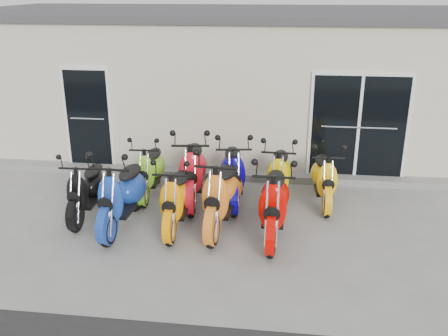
{
  "coord_description": "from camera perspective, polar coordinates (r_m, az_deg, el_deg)",
  "views": [
    {
      "loc": [
        1.07,
        -8.02,
        3.97
      ],
      "look_at": [
        0.0,
        0.6,
        0.75
      ],
      "focal_mm": 40.0,
      "sensor_mm": 36.0,
      "label": 1
    }
  ],
  "objects": [
    {
      "name": "ground",
      "position": [
        9.02,
        -0.47,
        -5.79
      ],
      "size": [
        80.0,
        80.0,
        0.0
      ],
      "primitive_type": "plane",
      "color": "gray",
      "rests_on": "ground"
    },
    {
      "name": "building",
      "position": [
        13.48,
        2.46,
        10.19
      ],
      "size": [
        14.0,
        6.0,
        3.2
      ],
      "primitive_type": "cube",
      "color": "beige",
      "rests_on": "ground"
    },
    {
      "name": "roof_cap",
      "position": [
        13.29,
        2.57,
        17.34
      ],
      "size": [
        14.2,
        6.2,
        0.16
      ],
      "primitive_type": "cube",
      "color": "#3F3F42",
      "rests_on": "building"
    },
    {
      "name": "front_step",
      "position": [
        10.83,
        0.93,
        -0.76
      ],
      "size": [
        14.0,
        0.4,
        0.15
      ],
      "primitive_type": "cube",
      "color": "gray",
      "rests_on": "ground"
    },
    {
      "name": "door_left",
      "position": [
        11.38,
        -15.26,
        5.84
      ],
      "size": [
        1.07,
        0.08,
        2.22
      ],
      "primitive_type": "cube",
      "color": "black",
      "rests_on": "front_step"
    },
    {
      "name": "door_right",
      "position": [
        10.66,
        15.14,
        4.89
      ],
      "size": [
        2.02,
        0.08,
        2.22
      ],
      "primitive_type": "cube",
      "color": "black",
      "rests_on": "front_step"
    },
    {
      "name": "scooter_front_black",
      "position": [
        9.17,
        -15.46,
        -1.58
      ],
      "size": [
        0.7,
        1.81,
        1.33
      ],
      "primitive_type": null,
      "rotation": [
        0.0,
        0.0,
        0.03
      ],
      "color": "black",
      "rests_on": "ground"
    },
    {
      "name": "scooter_front_blue",
      "position": [
        8.61,
        -11.64,
        -2.01
      ],
      "size": [
        0.84,
        2.09,
        1.52
      ],
      "primitive_type": null,
      "rotation": [
        0.0,
        0.0,
        -0.05
      ],
      "color": "#163B9E",
      "rests_on": "ground"
    },
    {
      "name": "scooter_front_orange_a",
      "position": [
        8.47,
        -5.39,
        -2.51
      ],
      "size": [
        0.71,
        1.89,
        1.39
      ],
      "primitive_type": null,
      "rotation": [
        0.0,
        0.0,
        0.01
      ],
      "color": "#FF9200",
      "rests_on": "ground"
    },
    {
      "name": "scooter_front_orange_b",
      "position": [
        8.4,
        -0.2,
        -1.94
      ],
      "size": [
        0.97,
        2.19,
        1.57
      ],
      "primitive_type": null,
      "rotation": [
        0.0,
        0.0,
        -0.09
      ],
      "color": "orange",
      "rests_on": "ground"
    },
    {
      "name": "scooter_front_red",
      "position": [
        8.16,
        5.76,
        -2.92
      ],
      "size": [
        0.8,
        2.08,
        1.53
      ],
      "primitive_type": null,
      "rotation": [
        0.0,
        0.0,
        -0.02
      ],
      "color": "#D90500",
      "rests_on": "ground"
    },
    {
      "name": "scooter_back_green",
      "position": [
        9.87,
        -8.48,
        0.5
      ],
      "size": [
        0.73,
        1.82,
        1.32
      ],
      "primitive_type": null,
      "rotation": [
        0.0,
        0.0,
        0.05
      ],
      "color": "#79C726",
      "rests_on": "ground"
    },
    {
      "name": "scooter_back_red",
      "position": [
        9.47,
        -3.62,
        0.65
      ],
      "size": [
        1.03,
        2.21,
        1.57
      ],
      "primitive_type": null,
      "rotation": [
        0.0,
        0.0,
        0.12
      ],
      "color": "red",
      "rests_on": "ground"
    },
    {
      "name": "scooter_back_blue",
      "position": [
        9.43,
        1.05,
        0.34
      ],
      "size": [
        0.99,
        2.1,
        1.49
      ],
      "primitive_type": null,
      "rotation": [
        0.0,
        0.0,
        0.13
      ],
      "color": "#0A0192",
      "rests_on": "ground"
    },
    {
      "name": "scooter_back_yellow",
      "position": [
        9.43,
        6.32,
        0.03
      ],
      "size": [
        0.77,
        1.97,
        1.44
      ],
      "primitive_type": null,
      "rotation": [
        0.0,
        0.0,
        -0.03
      ],
      "color": "#D9BA01",
      "rests_on": "ground"
    },
    {
      "name": "scooter_back_extra",
      "position": [
        9.56,
        11.41,
        -0.35
      ],
      "size": [
        0.73,
        1.82,
        1.32
      ],
      "primitive_type": null,
      "rotation": [
        0.0,
        0.0,
        0.05
      ],
      "color": "yellow",
      "rests_on": "ground"
    }
  ]
}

